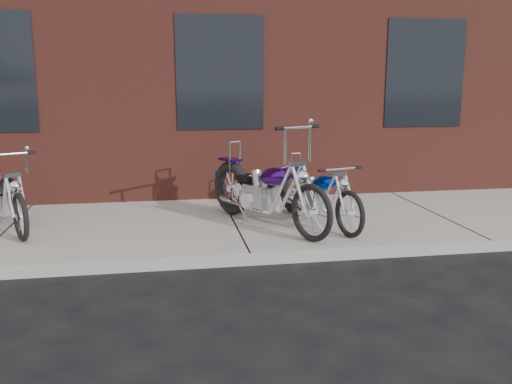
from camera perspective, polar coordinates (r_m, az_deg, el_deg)
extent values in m
plane|color=black|center=(6.22, -0.60, -7.78)|extent=(120.00, 120.00, 0.00)
cube|color=#9B948B|center=(7.61, -2.40, -3.58)|extent=(22.00, 3.00, 0.15)
cube|color=maroon|center=(13.97, -6.19, 19.41)|extent=(22.00, 10.00, 8.00)
torus|color=black|center=(7.75, -1.91, 0.25)|extent=(0.49, 0.77, 0.79)
torus|color=black|center=(6.45, 6.84, -2.46)|extent=(0.39, 0.67, 0.71)
cube|color=#B5B6B8|center=(7.19, 1.27, -0.70)|extent=(0.47, 0.53, 0.33)
ellipsoid|color=#360B64|center=(6.90, 2.85, 1.45)|extent=(0.53, 0.67, 0.34)
cube|color=black|center=(7.37, -0.08, 1.33)|extent=(0.37, 0.39, 0.07)
cylinder|color=white|center=(6.48, 6.07, 0.24)|extent=(0.18, 0.30, 0.59)
cylinder|color=white|center=(6.48, 5.38, 6.73)|extent=(0.55, 0.30, 0.03)
cylinder|color=white|center=(7.61, -1.56, 3.23)|extent=(0.03, 0.03, 0.53)
cylinder|color=white|center=(7.49, 0.93, -1.33)|extent=(0.49, 0.90, 0.05)
torus|color=black|center=(7.88, 4.36, -0.06)|extent=(0.30, 0.67, 0.66)
torus|color=black|center=(6.71, 10.51, -2.54)|extent=(0.22, 0.59, 0.60)
cube|color=#B5B6B8|center=(7.39, 6.63, -0.95)|extent=(0.35, 0.42, 0.28)
ellipsoid|color=#0128B0|center=(7.13, 7.78, 0.74)|extent=(0.37, 0.55, 0.28)
cube|color=#BDB49B|center=(7.55, 5.70, 0.76)|extent=(0.28, 0.31, 0.06)
cylinder|color=white|center=(6.75, 10.01, -0.35)|extent=(0.11, 0.27, 0.49)
cylinder|color=white|center=(6.79, 9.54, 2.28)|extent=(0.49, 0.16, 0.03)
cylinder|color=white|center=(7.75, 4.67, 2.36)|extent=(0.02, 0.02, 0.44)
cylinder|color=white|center=(7.64, 6.51, -1.45)|extent=(0.27, 0.81, 0.04)
torus|color=black|center=(7.01, -23.27, -2.65)|extent=(0.33, 0.57, 0.60)
cube|color=#B5B6B8|center=(7.84, -24.77, -1.19)|extent=(0.40, 0.45, 0.28)
ellipsoid|color=black|center=(7.54, -24.53, 0.45)|extent=(0.45, 0.57, 0.29)
cube|color=black|center=(8.03, -25.24, 0.41)|extent=(0.32, 0.33, 0.06)
cylinder|color=white|center=(7.07, -23.65, -0.54)|extent=(0.15, 0.26, 0.50)
cylinder|color=white|center=(7.11, -24.19, 3.60)|extent=(0.47, 0.25, 0.03)
cylinder|color=white|center=(8.08, -24.23, -1.68)|extent=(0.42, 0.77, 0.04)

